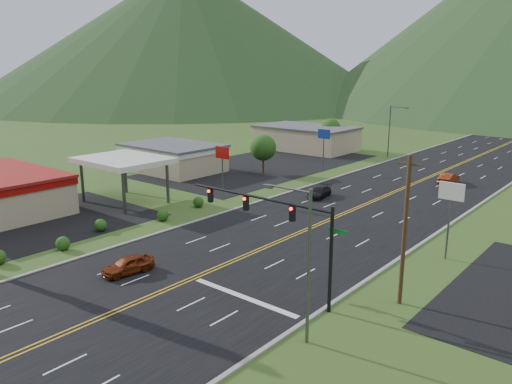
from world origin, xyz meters
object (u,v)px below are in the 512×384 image
Objects in this scene: gas_canopy at (123,161)px; streetlight_east at (304,256)px; traffic_signal at (280,220)px; streetlight_west at (391,128)px; car_red_far at (449,179)px; car_red_near at (128,265)px; car_dark_mid at (319,192)px.

streetlight_east is at bearing -19.88° from gas_canopy.
streetlight_west reaches higher than traffic_signal.
traffic_signal is at bearing -72.03° from streetlight_west.
traffic_signal is at bearing 93.11° from car_red_far.
car_red_near is (-10.94, -4.52, -4.65)m from traffic_signal.
car_red_near is (-15.64, -0.53, -4.50)m from streetlight_east.
streetlight_east is 35.28m from gas_canopy.
gas_canopy is 2.24× the size of car_red_far.
car_red_near is 46.94m from car_red_far.
streetlight_east is 0.90× the size of gas_canopy.
gas_canopy is (-10.32, -48.00, -0.31)m from streetlight_west.
car_dark_mid is (-1.38, 28.81, -0.04)m from car_red_near.
streetlight_east is at bearing -68.47° from car_dark_mid.
traffic_signal is at bearing -72.60° from car_dark_mid.
car_dark_mid is at bearing 101.73° from car_red_near.
traffic_signal is 1.31× the size of gas_canopy.
car_red_far is at bearing 52.06° from car_dark_mid.
streetlight_west is at bearing 90.93° from car_dark_mid.
streetlight_east is 2.04× the size of car_dark_mid.
gas_canopy is 2.27× the size of car_dark_mid.
car_red_far is (-7.57, 45.72, -4.45)m from streetlight_east.
car_red_far is (25.61, 33.72, -4.14)m from gas_canopy.
streetlight_west is at bearing 107.97° from traffic_signal.
car_red_far is at bearing 52.79° from gas_canopy.
car_dark_mid is 19.83m from car_red_far.
streetlight_east is at bearing -69.14° from streetlight_west.
streetlight_east reaches higher than car_dark_mid.
streetlight_east reaches higher than car_red_far.
streetlight_east is 2.25× the size of car_red_near.
streetlight_west is 32.57m from car_dark_mid.
car_red_far is (8.07, 46.25, 0.06)m from car_red_near.
traffic_signal is 1.46× the size of streetlight_east.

